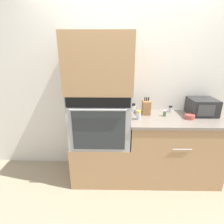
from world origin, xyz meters
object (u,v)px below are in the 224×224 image
object	(u,v)px
wall_oven	(101,117)
condiment_jar_far	(165,113)
microwave	(202,107)
knife_block	(146,107)
bowl	(190,117)
condiment_jar_mid	(170,109)
condiment_jar_near	(138,115)
condiment_jar_back	(133,108)

from	to	relation	value
wall_oven	condiment_jar_far	size ratio (longest dim) A/B	9.23
microwave	condiment_jar_far	distance (m)	0.50
knife_block	bowl	xyz separation A→B (m)	(0.51, -0.17, -0.06)
condiment_jar_mid	condiment_jar_far	distance (m)	0.20
microwave	condiment_jar_far	size ratio (longest dim) A/B	4.24
knife_block	bowl	world-z (taller)	knife_block
condiment_jar_near	knife_block	bearing A→B (deg)	59.16
bowl	condiment_jar_mid	size ratio (longest dim) A/B	1.37
knife_block	condiment_jar_mid	size ratio (longest dim) A/B	2.56
knife_block	condiment_jar_far	bearing A→B (deg)	-20.57
microwave	condiment_jar_far	bearing A→B (deg)	-172.09
knife_block	condiment_jar_far	world-z (taller)	knife_block
microwave	knife_block	distance (m)	0.72
wall_oven	condiment_jar_back	bearing A→B (deg)	28.21
condiment_jar_mid	condiment_jar_back	xyz separation A→B (m)	(-0.51, 0.02, 0.01)
condiment_jar_mid	condiment_jar_far	size ratio (longest dim) A/B	1.12
microwave	condiment_jar_far	xyz separation A→B (m)	(-0.50, -0.07, -0.07)
microwave	condiment_jar_mid	xyz separation A→B (m)	(-0.38, 0.09, -0.06)
wall_oven	condiment_jar_mid	distance (m)	0.96
microwave	bowl	xyz separation A→B (m)	(-0.21, -0.16, -0.08)
knife_block	condiment_jar_far	xyz separation A→B (m)	(0.23, -0.09, -0.05)
bowl	condiment_jar_mid	xyz separation A→B (m)	(-0.17, 0.25, 0.02)
wall_oven	knife_block	bearing A→B (deg)	12.98
microwave	condiment_jar_near	distance (m)	0.87
wall_oven	microwave	size ratio (longest dim) A/B	2.18
microwave	bowl	world-z (taller)	microwave
condiment_jar_back	wall_oven	bearing A→B (deg)	-151.79
condiment_jar_near	microwave	bearing A→B (deg)	12.92
condiment_jar_near	condiment_jar_back	world-z (taller)	condiment_jar_near
condiment_jar_near	condiment_jar_far	distance (m)	0.38
microwave	condiment_jar_near	xyz separation A→B (m)	(-0.85, -0.19, -0.05)
bowl	condiment_jar_far	bearing A→B (deg)	162.92
wall_oven	condiment_jar_far	xyz separation A→B (m)	(0.82, 0.05, 0.03)
microwave	wall_oven	bearing A→B (deg)	-174.78
wall_oven	condiment_jar_far	distance (m)	0.82
wall_oven	condiment_jar_mid	bearing A→B (deg)	12.64
microwave	condiment_jar_far	world-z (taller)	microwave
condiment_jar_near	condiment_jar_back	bearing A→B (deg)	96.24
microwave	condiment_jar_back	bearing A→B (deg)	172.74
condiment_jar_mid	condiment_jar_far	world-z (taller)	condiment_jar_mid
wall_oven	condiment_jar_far	world-z (taller)	wall_oven
condiment_jar_near	condiment_jar_back	distance (m)	0.31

